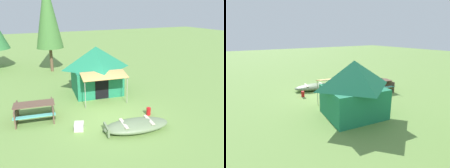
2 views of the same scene
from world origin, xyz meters
The scene contains 7 objects.
ground_plane centered at (0.00, 0.00, 0.00)m, with size 80.00×80.00×0.00m, color olive.
beached_rowboat centered at (0.49, -1.61, 0.23)m, with size 2.96×1.54×0.44m.
canvas_cabin_tent centered at (0.61, 3.38, 1.45)m, with size 3.18×3.79×2.79m.
picnic_table centered at (-3.25, 1.16, 0.49)m, with size 1.96×1.67×0.80m.
cooler_box centered at (-1.69, -0.57, 0.16)m, with size 0.46×0.39×0.31m, color beige.
fuel_can centered at (1.76, -0.59, 0.18)m, with size 0.21×0.21×0.37m, color red.
pine_tree_back_right centered at (-0.97, 9.35, 4.49)m, with size 2.07×2.07×7.11m.
Camera 1 is at (-3.95, -8.94, 4.93)m, focal length 36.66 mm.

